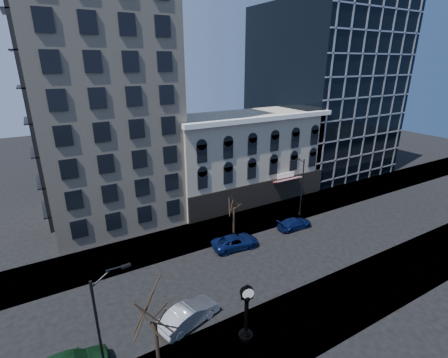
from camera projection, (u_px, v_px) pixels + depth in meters
ground at (227, 274)px, 30.75m from camera, size 160.00×160.00×0.00m
sidewalk_far at (192, 237)px, 37.25m from camera, size 160.00×6.00×0.12m
sidewalk_near at (281, 331)px, 24.21m from camera, size 160.00×6.00×0.12m
cream_tower at (96, 59)px, 36.70m from camera, size 15.90×15.40×42.50m
victorian_row at (243, 156)px, 47.30m from camera, size 22.60×11.19×12.50m
glass_office at (322, 91)px, 58.05m from camera, size 20.00×20.15×28.00m
street_clock at (246, 314)px, 22.88m from camera, size 1.04×1.04×4.59m
street_lamp_near at (107, 302)px, 17.61m from camera, size 2.24×0.50×8.68m
street_lamp_far at (300, 172)px, 40.07m from camera, size 2.07×0.43×8.01m
bare_tree_near at (154, 307)px, 18.00m from camera, size 4.63×4.63×7.94m
bare_tree_far at (234, 203)px, 36.76m from camera, size 2.95×2.95×5.07m
car_near_b at (189, 315)px, 24.71m from camera, size 5.26×3.01×1.64m
car_far_a at (235, 242)px, 34.92m from camera, size 5.34×2.88×1.42m
car_far_b at (295, 223)px, 39.04m from camera, size 4.52×1.94×1.30m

